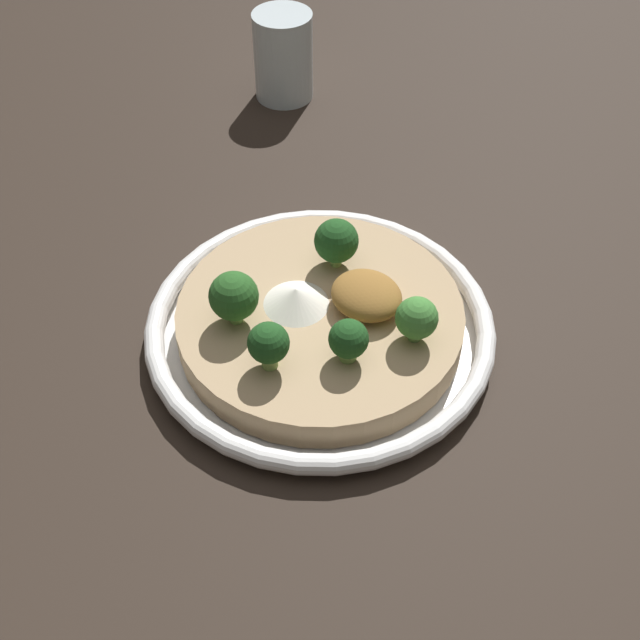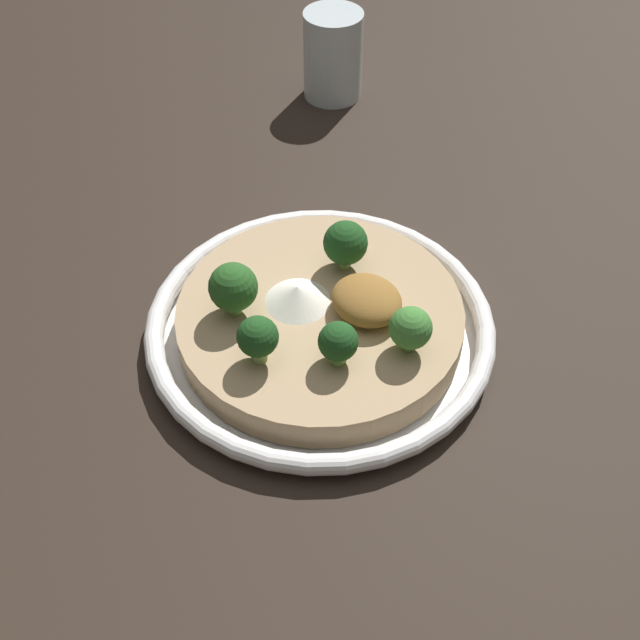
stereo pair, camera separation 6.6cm
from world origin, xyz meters
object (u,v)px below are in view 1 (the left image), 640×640
Objects in this scene: broccoli_front_left at (234,297)px; broccoli_back_right at (417,319)px; risotto_bowl at (320,324)px; broccoli_front_right at (269,344)px; drinking_glass at (283,56)px; broccoli_back at (336,241)px; broccoli_right at (349,340)px.

broccoli_back_right is at bearing 32.69° from broccoli_front_left.
broccoli_front_right is at bearing -81.90° from risotto_bowl.
drinking_glass is at bearing 130.92° from broccoli_front_right.
drinking_glass is (-0.24, 0.31, -0.01)m from broccoli_front_left.
broccoli_front_left is 0.10m from broccoli_back.
broccoli_right is 0.44m from drinking_glass.
broccoli_front_left is (-0.04, -0.05, 0.05)m from risotto_bowl.
broccoli_back_right is at bearing 61.19° from broccoli_right.
broccoli_front_right is (-0.07, -0.09, 0.00)m from broccoli_back_right.
broccoli_front_right is (0.01, -0.07, 0.04)m from risotto_bowl.
drinking_glass reaches higher than broccoli_back.
broccoli_right is (0.09, 0.03, -0.01)m from broccoli_front_left.
risotto_bowl is 7.83× the size of broccoli_right.
risotto_bowl is at bearing 51.63° from broccoli_front_left.
broccoli_back_right is 0.14m from broccoli_front_left.
broccoli_back is (-0.10, 0.03, 0.00)m from broccoli_back_right.
risotto_bowl is 6.96× the size of broccoli_front_right.
broccoli_front_right is 0.88× the size of broccoli_front_left.
broccoli_front_right is at bearing -49.08° from drinking_glass.
broccoli_back_right reaches higher than risotto_bowl.
broccoli_front_right is at bearing -132.20° from broccoli_right.
risotto_bowl is at bearing -163.25° from broccoli_back_right.
broccoli_front_left is 0.39m from drinking_glass.
risotto_bowl is 2.95× the size of drinking_glass.
broccoli_front_left is (-0.05, 0.02, 0.00)m from broccoli_front_right.
broccoli_back is (-0.02, 0.05, 0.04)m from risotto_bowl.
broccoli_right is 0.82× the size of broccoli_back.
drinking_glass reaches higher than broccoli_front_right.
broccoli_front_left is at bearing -147.31° from broccoli_back_right.
broccoli_back_right is 0.96× the size of broccoli_front_right.
broccoli_front_left is at bearing -53.26° from drinking_glass.
broccoli_front_right reaches higher than broccoli_right.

